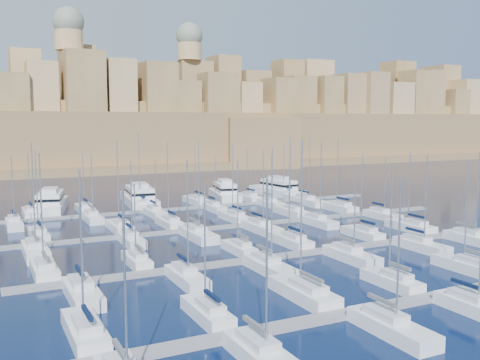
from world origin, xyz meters
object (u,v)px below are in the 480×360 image
sailboat_4 (468,266)px  motor_yacht_b (139,197)px  sailboat_0 (85,331)px  sailboat_2 (304,292)px  motor_yacht_a (51,203)px  motor_yacht_c (225,192)px  motor_yacht_d (278,189)px

sailboat_4 → motor_yacht_b: 74.62m
sailboat_0 → sailboat_2: (22.67, 0.43, 0.04)m
motor_yacht_a → motor_yacht_c: size_ratio=1.14×
sailboat_4 → motor_yacht_b: (-22.01, 71.30, 0.98)m
motor_yacht_a → sailboat_4: bearing=-59.8°
sailboat_0 → motor_yacht_d: bearing=49.4°
sailboat_0 → motor_yacht_c: sailboat_0 is taller
motor_yacht_b → motor_yacht_c: bearing=-4.7°
sailboat_0 → motor_yacht_b: sailboat_0 is taller
sailboat_0 → sailboat_4: sailboat_4 is taller
motor_yacht_a → motor_yacht_b: 19.09m
sailboat_4 → motor_yacht_c: size_ratio=0.84×
sailboat_2 → sailboat_4: size_ratio=1.23×
sailboat_2 → motor_yacht_d: bearing=61.8°
sailboat_0 → sailboat_4: (46.73, 0.03, 0.01)m
sailboat_0 → motor_yacht_d: (60.18, 70.28, 0.99)m
sailboat_2 → motor_yacht_d: (37.51, 69.85, 0.95)m
motor_yacht_c → motor_yacht_a: bearing=178.4°
sailboat_4 → motor_yacht_a: sailboat_4 is taller
sailboat_2 → motor_yacht_a: size_ratio=0.91×
sailboat_0 → motor_yacht_a: size_ratio=0.69×
sailboat_4 → motor_yacht_d: bearing=79.2°
motor_yacht_a → motor_yacht_c: same height
motor_yacht_a → motor_yacht_b: same height
motor_yacht_c → motor_yacht_b: bearing=175.3°
motor_yacht_b → sailboat_2: bearing=-91.7°
motor_yacht_b → motor_yacht_c: (20.47, -1.68, 0.00)m
motor_yacht_b → sailboat_0: bearing=-109.1°
sailboat_0 → sailboat_4: size_ratio=0.94×
sailboat_2 → motor_yacht_c: size_ratio=1.04×
motor_yacht_c → sailboat_4: bearing=-88.7°
motor_yacht_a → motor_yacht_d: (54.54, -0.46, 0.00)m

